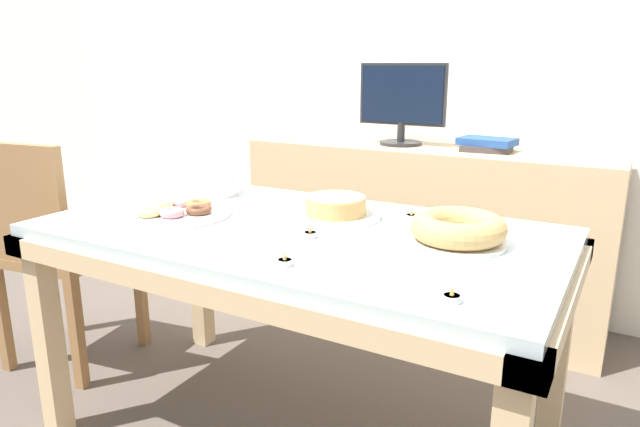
{
  "coord_description": "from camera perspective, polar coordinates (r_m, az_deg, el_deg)",
  "views": [
    {
      "loc": [
        0.88,
        -1.41,
        1.22
      ],
      "look_at": [
        0.1,
        -0.03,
        0.8
      ],
      "focal_mm": 32.0,
      "sensor_mm": 36.0,
      "label": 1
    }
  ],
  "objects": [
    {
      "name": "tealight_near_cakes",
      "position": [
        2.34,
        -12.88,
        2.9
      ],
      "size": [
        0.04,
        0.04,
        0.04
      ],
      "color": "silver",
      "rests_on": "dining_table"
    },
    {
      "name": "tealight_left_edge",
      "position": [
        1.82,
        9.15,
        -0.29
      ],
      "size": [
        0.04,
        0.04,
        0.04
      ],
      "color": "silver",
      "rests_on": "dining_table"
    },
    {
      "name": "cake_chocolate_round",
      "position": [
        1.82,
        1.58,
        0.5
      ],
      "size": [
        0.29,
        0.29,
        0.07
      ],
      "color": "white",
      "rests_on": "dining_table"
    },
    {
      "name": "cake_golden_bundt",
      "position": [
        1.59,
        13.64,
        -1.57
      ],
      "size": [
        0.26,
        0.26,
        0.08
      ],
      "color": "white",
      "rests_on": "dining_table"
    },
    {
      "name": "pastry_platter",
      "position": [
        1.9,
        -14.08,
        0.22
      ],
      "size": [
        0.35,
        0.35,
        0.04
      ],
      "color": "white",
      "rests_on": "dining_table"
    },
    {
      "name": "computer_monitor",
      "position": [
        2.74,
        8.19,
        10.75
      ],
      "size": [
        0.42,
        0.2,
        0.38
      ],
      "color": "#262628",
      "rests_on": "sideboard"
    },
    {
      "name": "chair",
      "position": [
        2.49,
        -25.19,
        -2.85
      ],
      "size": [
        0.48,
        0.48,
        0.94
      ],
      "color": "olive",
      "rests_on": "ground"
    },
    {
      "name": "tealight_near_front",
      "position": [
        1.4,
        -3.54,
        -4.84
      ],
      "size": [
        0.04,
        0.04,
        0.04
      ],
      "color": "silver",
      "rests_on": "dining_table"
    },
    {
      "name": "book_stack",
      "position": [
        2.64,
        16.36,
        6.64
      ],
      "size": [
        0.25,
        0.19,
        0.06
      ],
      "color": "#3F3838",
      "rests_on": "sideboard"
    },
    {
      "name": "wall_back",
      "position": [
        2.98,
        12.92,
        16.0
      ],
      "size": [
        8.0,
        0.1,
        2.6
      ],
      "primitive_type": "cube",
      "color": "white",
      "rests_on": "ground"
    },
    {
      "name": "sideboard",
      "position": [
        2.81,
        10.09,
        -1.93
      ],
      "size": [
        1.71,
        0.44,
        0.84
      ],
      "color": "#D1B284",
      "rests_on": "ground"
    },
    {
      "name": "tealight_right_edge",
      "position": [
        1.61,
        -0.98,
        -2.07
      ],
      "size": [
        0.04,
        0.04,
        0.04
      ],
      "color": "silver",
      "rests_on": "dining_table"
    },
    {
      "name": "plate_stack",
      "position": [
        2.19,
        -10.71,
        2.86
      ],
      "size": [
        0.21,
        0.21,
        0.07
      ],
      "color": "white",
      "rests_on": "dining_table"
    },
    {
      "name": "dining_table",
      "position": [
        1.76,
        -2.36,
        -4.19
      ],
      "size": [
        1.58,
        0.87,
        0.74
      ],
      "color": "silver",
      "rests_on": "ground"
    },
    {
      "name": "tealight_centre",
      "position": [
        1.22,
        13.04,
        -8.2
      ],
      "size": [
        0.04,
        0.04,
        0.04
      ],
      "color": "silver",
      "rests_on": "dining_table"
    }
  ]
}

